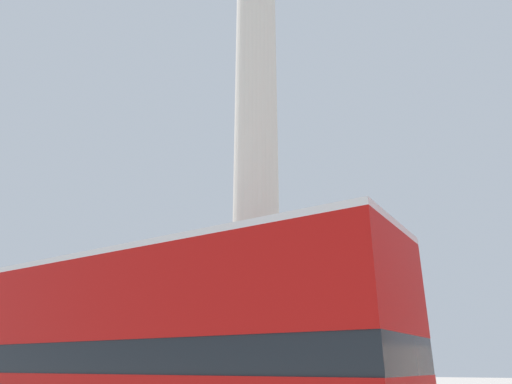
{
  "coord_description": "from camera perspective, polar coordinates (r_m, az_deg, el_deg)",
  "views": [
    {
      "loc": [
        7.55,
        -13.08,
        2.28
      ],
      "look_at": [
        0.0,
        0.0,
        8.05
      ],
      "focal_mm": 32.0,
      "sensor_mm": 36.0,
      "label": 1
    }
  ],
  "objects": [
    {
      "name": "monument_column",
      "position": [
        15.79,
        0.0,
        -3.9
      ],
      "size": [
        5.31,
        5.31,
        22.33
      ],
      "color": "beige",
      "rests_on": "ground_plane"
    },
    {
      "name": "bus_b",
      "position": [
        9.77,
        -13.47,
        -19.53
      ],
      "size": [
        10.37,
        3.23,
        4.4
      ],
      "rotation": [
        0.0,
        0.0,
        -0.05
      ],
      "color": "#A80F0C",
      "rests_on": "ground_plane"
    },
    {
      "name": "street_lamp",
      "position": [
        13.02,
        -11.54,
        -18.98
      ],
      "size": [
        0.37,
        0.37,
        5.12
      ],
      "color": "black",
      "rests_on": "ground_plane"
    }
  ]
}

